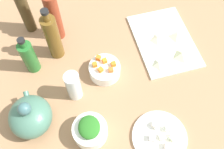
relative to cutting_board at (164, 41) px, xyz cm
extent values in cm
cube|color=#9E7451|center=(-12.87, 28.26, -2.00)|extent=(190.00, 190.00, 3.00)
cube|color=silver|center=(0.00, 0.00, 0.00)|extent=(35.54, 25.17, 1.00)
cylinder|color=white|center=(-40.80, 18.00, 0.10)|extent=(20.35, 20.35, 1.20)
cylinder|color=white|center=(-32.46, 42.09, 2.71)|extent=(12.68, 12.68, 6.43)
cylinder|color=white|center=(-8.61, 30.18, 2.09)|extent=(12.99, 12.99, 5.18)
ellipsoid|color=#45725E|center=(-21.96, 61.70, 5.17)|extent=(16.66, 15.71, 11.34)
sphere|color=#3E6668|center=(-21.96, 61.70, 12.71)|extent=(4.66, 4.66, 4.66)
cylinder|color=#45725E|center=(-14.88, 61.70, 6.59)|extent=(5.38, 2.00, 3.93)
cylinder|color=maroon|center=(16.81, 45.23, 11.43)|extent=(5.68, 5.68, 23.86)
cylinder|color=#276B2C|center=(2.48, 58.56, 7.28)|extent=(5.76, 5.76, 15.57)
cylinder|color=#276B2C|center=(2.48, 58.56, 16.39)|extent=(2.59, 2.59, 2.65)
cylinder|color=black|center=(2.48, 58.56, 18.32)|extent=(2.88, 2.88, 1.20)
cylinder|color=#45371D|center=(24.30, 56.84, 9.68)|extent=(4.91, 4.91, 20.36)
cylinder|color=brown|center=(6.92, 47.58, 10.45)|extent=(6.07, 6.07, 21.91)
cylinder|color=brown|center=(6.92, 47.58, 23.20)|extent=(2.73, 2.73, 3.60)
cylinder|color=black|center=(6.92, 47.58, 25.60)|extent=(3.03, 3.03, 1.20)
cylinder|color=white|center=(-14.90, 44.06, 6.78)|extent=(5.69, 5.69, 14.55)
cube|color=orange|center=(-11.33, 28.72, 5.58)|extent=(1.90, 1.90, 1.80)
cube|color=orange|center=(-4.35, 31.67, 5.58)|extent=(2.49, 2.49, 1.80)
cube|color=orange|center=(-8.98, 26.54, 5.58)|extent=(1.82, 1.82, 1.80)
cube|color=orange|center=(-6.44, 29.54, 5.58)|extent=(1.99, 1.99, 1.80)
cube|color=orange|center=(-10.10, 32.17, 5.58)|extent=(2.40, 2.40, 1.80)
cube|color=orange|center=(-7.16, 33.87, 5.58)|extent=(1.85, 1.85, 1.80)
ellipsoid|color=#296E22|center=(-32.46, 42.09, 7.52)|extent=(9.61, 8.64, 3.20)
cube|color=silver|center=(-41.53, 17.60, 1.80)|extent=(2.35, 2.35, 2.20)
cube|color=white|center=(-36.63, 18.28, 1.80)|extent=(2.93, 2.93, 2.20)
cube|color=white|center=(-40.83, 21.15, 1.80)|extent=(2.88, 2.88, 2.20)
cube|color=#E4F2CF|center=(-42.78, 14.01, 1.80)|extent=(3.03, 3.03, 2.20)
cube|color=white|center=(-39.08, 14.19, 1.80)|extent=(2.60, 2.60, 2.20)
cube|color=#F9E1D0|center=(-45.03, 16.87, 1.80)|extent=(2.84, 2.84, 2.20)
pyramid|color=beige|center=(0.81, 3.39, 1.72)|extent=(5.53, 5.42, 2.44)
pyramid|color=beige|center=(-0.03, -5.97, 1.75)|extent=(7.16, 7.43, 2.49)
pyramid|color=beige|center=(-11.76, 7.63, 1.76)|extent=(4.62, 3.97, 2.52)
pyramid|color=beige|center=(-10.40, -3.51, 1.97)|extent=(5.82, 5.91, 2.94)
camera|label=1|loc=(-61.21, 42.07, 93.88)|focal=41.14mm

